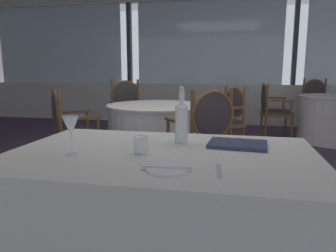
% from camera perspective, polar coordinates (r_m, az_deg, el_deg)
% --- Properties ---
extents(ground_plane, '(14.20, 14.20, 0.00)m').
position_cam_1_polar(ground_plane, '(3.28, 0.95, -10.50)').
color(ground_plane, '#47384C').
extents(window_wall_far, '(10.92, 0.14, 2.81)m').
position_cam_1_polar(window_wall_far, '(6.90, 7.08, 9.73)').
color(window_wall_far, beige).
rests_on(window_wall_far, ground_plane).
extents(foreground_table, '(1.55, 1.00, 0.74)m').
position_cam_1_polar(foreground_table, '(1.75, -1.14, -16.39)').
color(foreground_table, silver).
rests_on(foreground_table, ground_plane).
extents(side_plate, '(0.17, 0.17, 0.01)m').
position_cam_1_polar(side_plate, '(1.33, -0.21, -7.72)').
color(side_plate, white).
rests_on(side_plate, foreground_table).
extents(butter_knife, '(0.21, 0.04, 0.00)m').
position_cam_1_polar(butter_knife, '(1.33, -0.21, -7.51)').
color(butter_knife, silver).
rests_on(butter_knife, foreground_table).
extents(dinner_fork, '(0.03, 0.18, 0.00)m').
position_cam_1_polar(dinner_fork, '(1.34, 9.11, -7.90)').
color(dinner_fork, silver).
rests_on(dinner_fork, foreground_table).
extents(water_bottle, '(0.07, 0.07, 0.32)m').
position_cam_1_polar(water_bottle, '(1.81, 2.43, 1.03)').
color(water_bottle, white).
rests_on(water_bottle, foreground_table).
extents(wine_glass, '(0.08, 0.08, 0.19)m').
position_cam_1_polar(wine_glass, '(1.61, -17.01, -0.15)').
color(wine_glass, white).
rests_on(wine_glass, foreground_table).
extents(water_tumbler, '(0.07, 0.07, 0.08)m').
position_cam_1_polar(water_tumbler, '(1.60, -4.90, -3.30)').
color(water_tumbler, white).
rests_on(water_tumbler, foreground_table).
extents(menu_book, '(0.33, 0.25, 0.02)m').
position_cam_1_polar(menu_book, '(1.78, 12.34, -3.19)').
color(menu_book, '#2D3856').
rests_on(menu_book, foreground_table).
extents(background_table_0, '(1.21, 1.21, 0.74)m').
position_cam_1_polar(background_table_0, '(3.87, -1.88, -1.57)').
color(background_table_0, silver).
rests_on(background_table_0, ground_plane).
extents(dining_chair_0_0, '(0.65, 0.66, 0.93)m').
position_cam_1_polar(dining_chair_0_0, '(4.37, 10.49, 1.90)').
color(dining_chair_0_0, brown).
rests_on(dining_chair_0_0, ground_plane).
extents(dining_chair_0_1, '(0.66, 0.65, 1.00)m').
position_cam_1_polar(dining_chair_0_1, '(4.79, -7.11, 3.14)').
color(dining_chair_0_1, brown).
rests_on(dining_chair_0_1, ground_plane).
extents(dining_chair_0_2, '(0.65, 0.66, 0.94)m').
position_cam_1_polar(dining_chair_0_2, '(3.54, -17.25, -0.17)').
color(dining_chair_0_2, brown).
rests_on(dining_chair_0_2, ground_plane).
extents(dining_chair_0_3, '(0.66, 0.65, 0.99)m').
position_cam_1_polar(dining_chair_0_3, '(2.94, 6.58, -1.28)').
color(dining_chair_0_3, brown).
rests_on(dining_chair_0_3, ground_plane).
extents(background_table_1, '(1.18, 1.18, 0.74)m').
position_cam_1_polar(background_table_1, '(5.79, 27.84, 1.14)').
color(background_table_1, silver).
rests_on(background_table_1, ground_plane).
extents(dining_chair_1_1, '(0.57, 0.51, 0.98)m').
position_cam_1_polar(dining_chair_1_1, '(6.73, 24.86, 4.15)').
color(dining_chair_1_1, brown).
rests_on(dining_chair_1_1, ground_plane).
extents(dining_chair_1_2, '(0.51, 0.57, 0.93)m').
position_cam_1_polar(dining_chair_1_2, '(5.48, 18.04, 3.22)').
color(dining_chair_1_2, brown).
rests_on(dining_chair_1_2, ground_plane).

